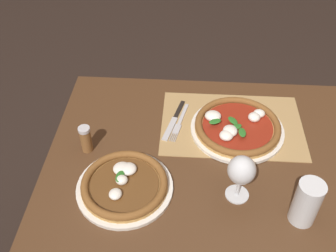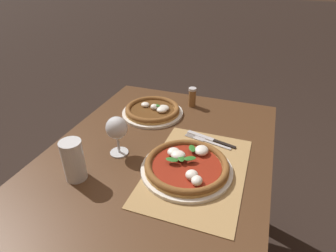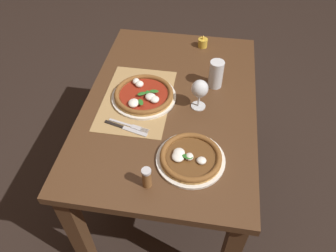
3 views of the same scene
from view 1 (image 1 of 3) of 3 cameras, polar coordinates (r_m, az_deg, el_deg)
dining_table at (r=1.37m, az=9.74°, el=-8.05°), size 1.24×0.84×0.74m
paper_placemat at (r=1.40m, az=9.23°, el=0.22°), size 0.49×0.33×0.00m
pizza_near at (r=1.36m, az=10.03°, el=-0.08°), size 0.32×0.32×0.05m
pizza_far at (r=1.18m, az=-6.34°, el=-8.44°), size 0.29×0.29×0.05m
wine_glass at (r=1.11m, az=10.60°, el=-6.53°), size 0.08×0.08×0.16m
pint_glass at (r=1.14m, az=19.42°, el=-10.52°), size 0.07×0.07×0.15m
fork at (r=1.38m, az=1.70°, el=0.53°), size 0.06×0.20×0.00m
knife at (r=1.39m, az=0.89°, el=0.87°), size 0.07×0.21×0.01m
pepper_shaker at (r=1.29m, az=-11.84°, el=-1.85°), size 0.04×0.04×0.10m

